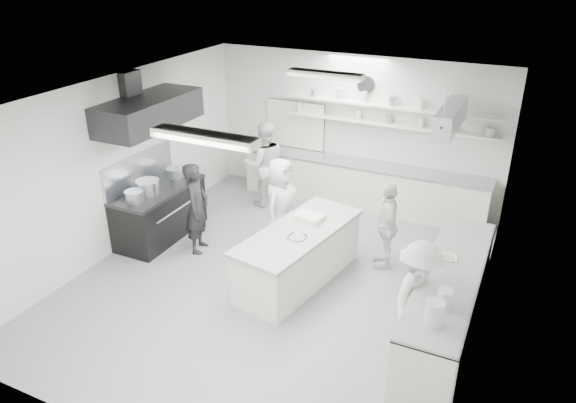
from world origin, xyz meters
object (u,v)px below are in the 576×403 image
at_px(cook_stove, 197,208).
at_px(stove, 160,214).
at_px(right_counter, 447,304).
at_px(cook_back, 264,164).
at_px(prep_island, 299,257).
at_px(back_counter, 361,185).

bearing_deg(cook_stove, stove, 65.56).
height_order(right_counter, cook_stove, cook_stove).
height_order(right_counter, cook_back, cook_back).
bearing_deg(cook_stove, prep_island, -110.54).
xyz_separation_m(back_counter, prep_island, (-0.01, -3.07, -0.03)).
height_order(stove, cook_stove, cook_stove).
bearing_deg(cook_stove, cook_back, -20.89).
height_order(stove, prep_island, stove).
relative_size(stove, cook_stove, 1.11).
distance_m(back_counter, cook_back, 2.01).
height_order(stove, cook_back, cook_back).
xyz_separation_m(back_counter, cook_stove, (-1.98, -2.93, 0.35)).
xyz_separation_m(right_counter, cook_back, (-4.17, 2.64, 0.41)).
bearing_deg(cook_back, right_counter, 109.49).
height_order(prep_island, cook_back, cook_back).
xyz_separation_m(prep_island, cook_stove, (-1.97, 0.14, 0.38)).
relative_size(back_counter, prep_island, 2.16).
distance_m(stove, cook_back, 2.35).
bearing_deg(back_counter, cook_back, -157.39).
bearing_deg(stove, back_counter, 43.99).
bearing_deg(prep_island, back_counter, 100.06).
distance_m(cook_stove, cook_back, 2.18).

